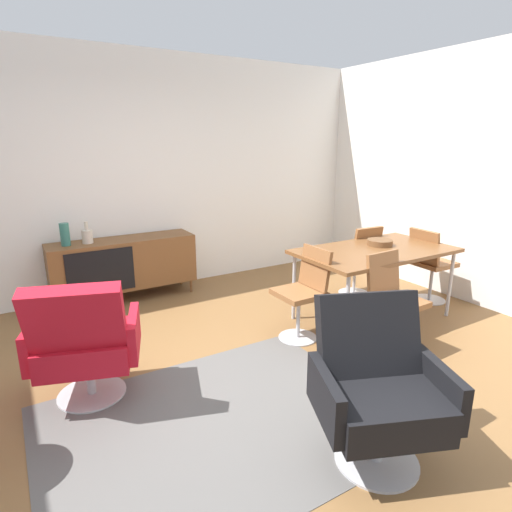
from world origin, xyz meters
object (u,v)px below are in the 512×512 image
Objects in this scene: vase_cobalt at (65,234)px; armchair_black_shell at (377,384)px; wooden_bowl_on_table at (380,242)px; dining_chair_far_end at (430,262)px; dining_chair_near_window at (304,290)px; dining_chair_front_left at (392,298)px; lounge_chair_red at (84,341)px; sideboard at (124,263)px; dining_chair_back_right at (359,257)px; vase_sculptural_dark at (87,236)px; dining_table at (375,253)px.

vase_cobalt is 0.26× the size of armchair_black_shell.
dining_chair_far_end is (0.73, -0.09, -0.30)m from wooden_bowl_on_table.
dining_chair_front_left is at bearing -46.22° from dining_chair_near_window.
dining_chair_far_end is 0.90× the size of armchair_black_shell.
wooden_bowl_on_table is at bearing 51.93° from dining_chair_front_left.
lounge_chair_red and armchair_black_shell have the same top height.
dining_chair_far_end is (3.54, -1.86, -0.37)m from vase_cobalt.
sideboard is 1.87× the size of dining_chair_back_right.
vase_sculptural_dark reaches higher than wooden_bowl_on_table.
wooden_bowl_on_table is at bearing -111.86° from dining_chair_back_right.
armchair_black_shell is (-1.63, -1.54, -0.30)m from wooden_bowl_on_table.
lounge_chair_red is (-2.97, -0.12, -0.30)m from wooden_bowl_on_table.
dining_chair_front_left is (-0.35, -0.56, -0.23)m from dining_table.
vase_cobalt is 3.36m from dining_chair_front_left.
dining_chair_front_left is at bearing -54.64° from sideboard.
vase_sculptural_dark is at bearing 78.63° from lounge_chair_red.
dining_chair_near_window is (-0.54, 0.56, 0.00)m from dining_chair_front_left.
armchair_black_shell reaches higher than dining_chair_near_window.
sideboard is at bearing 141.68° from wooden_bowl_on_table.
vase_sculptural_dark is 3.08m from dining_chair_back_right.
dining_chair_far_end is 0.78m from dining_chair_back_right.
vase_cobalt is at bearing 109.59° from armchair_black_shell.
vase_cobalt is 3.29m from dining_chair_back_right.
dining_chair_near_window is at bearing -50.35° from vase_sculptural_dark.
dining_chair_near_window is 0.90× the size of lounge_chair_red.
vase_sculptural_dark is 0.28× the size of dining_chair_front_left.
dining_chair_back_right is 2.71m from armchair_black_shell.
vase_sculptural_dark reaches higher than lounge_chair_red.
wooden_bowl_on_table is (2.23, -1.76, 0.33)m from sideboard.
dining_chair_front_left is (1.72, -2.42, 0.03)m from sideboard.
armchair_black_shell is at bearing -73.86° from vase_sculptural_dark.
wooden_bowl_on_table is 0.27× the size of armchair_black_shell.
dining_table is at bearing -35.07° from vase_cobalt.
dining_chair_near_window is (-1.05, -0.10, -0.30)m from wooden_bowl_on_table.
vase_sculptural_dark is at bearing 145.76° from wooden_bowl_on_table.
armchair_black_shell reaches higher than dining_chair_back_right.
vase_sculptural_dark reaches higher than sideboard.
wooden_bowl_on_table is at bearing 5.21° from dining_chair_near_window.
vase_cobalt reaches higher than lounge_chair_red.
lounge_chair_red reaches higher than dining_chair_far_end.
lounge_chair_red is at bearing -169.51° from dining_chair_back_right.
dining_chair_near_window is at bearing 133.78° from dining_chair_front_left.
lounge_chair_red is at bearing -179.57° from dining_chair_far_end.
dining_chair_back_right is at bearing 57.98° from dining_chair_front_left.
armchair_black_shell is (-1.12, -0.89, -0.00)m from dining_chair_front_left.
dining_table is at bearing -121.79° from dining_chair_back_right.
dining_chair_far_end is 1.00× the size of dining_chair_front_left.
wooden_bowl_on_table is 0.27× the size of lounge_chair_red.
armchair_black_shell is at bearing -70.41° from vase_cobalt.
dining_chair_far_end is at bearing 31.51° from armchair_black_shell.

